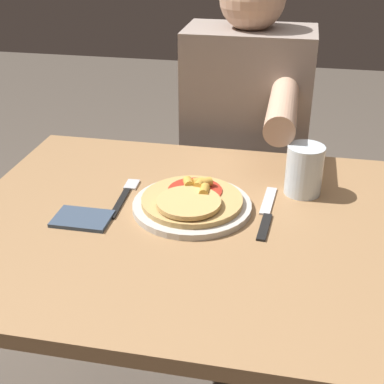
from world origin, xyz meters
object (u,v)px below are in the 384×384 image
(dining_table, at_px, (207,272))
(person_diner, at_px, (246,137))
(knife, at_px, (266,213))
(drinking_glass, at_px, (304,170))
(pizza, at_px, (192,199))
(fork, at_px, (125,195))
(plate, at_px, (192,206))

(dining_table, relative_size, person_diner, 0.88)
(knife, xyz_separation_m, drinking_glass, (0.07, 0.11, 0.05))
(pizza, distance_m, fork, 0.16)
(drinking_glass, height_order, person_diner, person_diner)
(pizza, relative_size, fork, 1.21)
(drinking_glass, bearing_deg, fork, -166.24)
(pizza, distance_m, knife, 0.16)
(plate, relative_size, knife, 1.13)
(plate, bearing_deg, dining_table, -48.59)
(pizza, bearing_deg, plate, 99.84)
(dining_table, bearing_deg, plate, 131.41)
(fork, bearing_deg, drinking_glass, 13.76)
(pizza, height_order, knife, pizza)
(plate, xyz_separation_m, person_diner, (0.06, 0.52, -0.05))
(plate, distance_m, fork, 0.16)
(plate, bearing_deg, person_diner, 83.43)
(plate, relative_size, fork, 1.42)
(fork, bearing_deg, dining_table, -20.25)
(plate, distance_m, drinking_glass, 0.26)
(knife, bearing_deg, drinking_glass, 57.70)
(pizza, bearing_deg, fork, 169.52)
(pizza, bearing_deg, dining_table, -46.89)
(plate, distance_m, person_diner, 0.53)
(person_diner, bearing_deg, pizza, -96.46)
(knife, relative_size, person_diner, 0.19)
(pizza, bearing_deg, knife, 4.17)
(plate, bearing_deg, fork, 170.68)
(fork, xyz_separation_m, person_diner, (0.22, 0.50, -0.05))
(fork, bearing_deg, knife, -3.24)
(drinking_glass, bearing_deg, knife, -122.30)
(fork, relative_size, knife, 0.79)
(knife, height_order, person_diner, person_diner)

